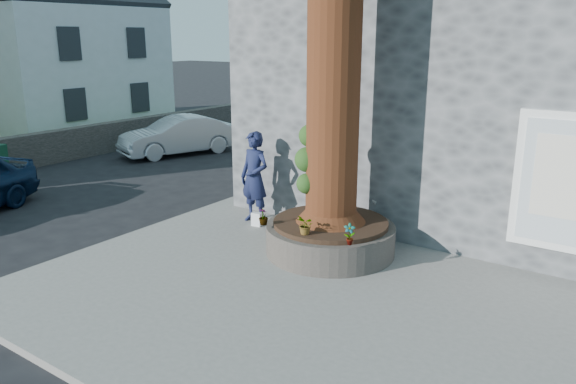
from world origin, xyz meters
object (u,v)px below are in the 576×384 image
Objects in this scene: man at (255,177)px; car_silver at (178,136)px; woman at (387,197)px; planter at (330,237)px.

man is 0.49× the size of car_silver.
woman is (2.59, 0.85, -0.19)m from man.
planter is 2.37m from man.
car_silver reaches higher than planter.
man reaches higher than woman.
woman reaches higher than planter.
planter is 10.24m from car_silver.
planter is 1.21× the size of man.
man reaches higher than planter.
man reaches higher than car_silver.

